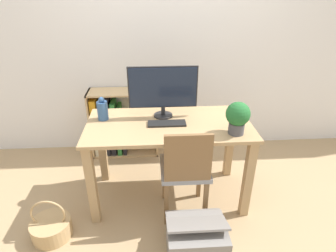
{
  "coord_description": "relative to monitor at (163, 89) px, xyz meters",
  "views": [
    {
      "loc": [
        -0.14,
        -2.12,
        1.83
      ],
      "look_at": [
        0.0,
        0.1,
        0.69
      ],
      "focal_mm": 30.0,
      "sensor_mm": 36.0,
      "label": 1
    }
  ],
  "objects": [
    {
      "name": "storage_box",
      "position": [
        0.2,
        -0.82,
        -0.89
      ],
      "size": [
        0.44,
        0.4,
        0.34
      ],
      "color": "gray",
      "rests_on": "ground_plane"
    },
    {
      "name": "monitor",
      "position": [
        0.0,
        0.0,
        0.0
      ],
      "size": [
        0.59,
        0.16,
        0.45
      ],
      "color": "#232326",
      "rests_on": "desk"
    },
    {
      "name": "wall_back",
      "position": [
        0.04,
        0.83,
        0.27
      ],
      "size": [
        8.0,
        0.05,
        2.6
      ],
      "color": "white",
      "rests_on": "ground_plane"
    },
    {
      "name": "keyboard",
      "position": [
        0.02,
        -0.17,
        -0.25
      ],
      "size": [
        0.32,
        0.11,
        0.02
      ],
      "color": "black",
      "rests_on": "desk"
    },
    {
      "name": "vase",
      "position": [
        -0.52,
        -0.03,
        -0.16
      ],
      "size": [
        0.09,
        0.09,
        0.21
      ],
      "color": "#33598C",
      "rests_on": "desk"
    },
    {
      "name": "bookshelf",
      "position": [
        -0.54,
        0.66,
        -0.67
      ],
      "size": [
        0.76,
        0.28,
        0.78
      ],
      "color": "tan",
      "rests_on": "ground_plane"
    },
    {
      "name": "ground_plane",
      "position": [
        0.04,
        -0.15,
        -1.03
      ],
      "size": [
        10.0,
        10.0,
        0.0
      ],
      "primitive_type": "plane",
      "color": "tan"
    },
    {
      "name": "basket",
      "position": [
        -0.93,
        -0.58,
        -0.94
      ],
      "size": [
        0.31,
        0.31,
        0.36
      ],
      "color": "tan",
      "rests_on": "ground_plane"
    },
    {
      "name": "desk",
      "position": [
        0.04,
        -0.15,
        -0.4
      ],
      "size": [
        1.39,
        0.69,
        0.77
      ],
      "color": "tan",
      "rests_on": "ground_plane"
    },
    {
      "name": "potted_plant",
      "position": [
        0.56,
        -0.36,
        -0.11
      ],
      "size": [
        0.19,
        0.19,
        0.26
      ],
      "color": "#4C4C51",
      "rests_on": "desk"
    },
    {
      "name": "chair",
      "position": [
        0.16,
        -0.41,
        -0.54
      ],
      "size": [
        0.4,
        0.4,
        0.87
      ],
      "rotation": [
        0.0,
        0.0,
        0.04
      ],
      "color": "gray",
      "rests_on": "ground_plane"
    }
  ]
}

